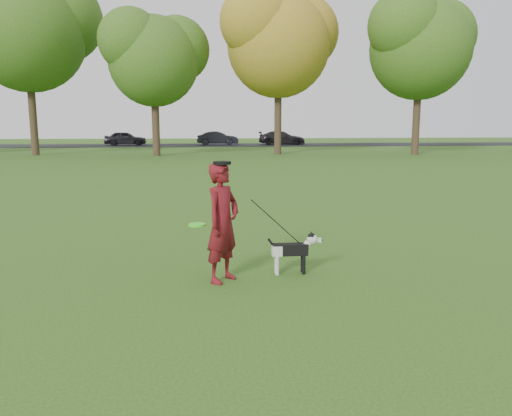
{
  "coord_description": "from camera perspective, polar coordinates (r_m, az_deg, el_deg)",
  "views": [
    {
      "loc": [
        -0.76,
        -7.17,
        2.15
      ],
      "look_at": [
        -0.09,
        -0.26,
        0.95
      ],
      "focal_mm": 35.0,
      "sensor_mm": 36.0,
      "label": 1
    }
  ],
  "objects": [
    {
      "name": "road",
      "position": [
        47.22,
        -4.68,
        7.18
      ],
      "size": [
        120.0,
        7.0,
        0.02
      ],
      "primitive_type": "cube",
      "color": "black",
      "rests_on": "ground"
    },
    {
      "name": "ground",
      "position": [
        7.52,
        0.49,
        -6.8
      ],
      "size": [
        120.0,
        120.0,
        0.0
      ],
      "primitive_type": "plane",
      "color": "#285116",
      "rests_on": "ground"
    },
    {
      "name": "tree_row",
      "position": [
        33.65,
        -7.01,
        18.72
      ],
      "size": [
        51.74,
        8.86,
        12.01
      ],
      "color": "#38281C",
      "rests_on": "ground"
    },
    {
      "name": "dog",
      "position": [
        7.16,
        4.4,
        -4.62
      ],
      "size": [
        0.8,
        0.16,
        0.61
      ],
      "color": "black",
      "rests_on": "ground"
    },
    {
      "name": "car_right",
      "position": [
        47.72,
        2.96,
        8.0
      ],
      "size": [
        4.58,
        2.31,
        1.28
      ],
      "primitive_type": "imported",
      "rotation": [
        0.0,
        0.0,
        1.45
      ],
      "color": "black",
      "rests_on": "road"
    },
    {
      "name": "car_left",
      "position": [
        47.78,
        -14.69,
        7.71
      ],
      "size": [
        3.78,
        1.56,
        1.28
      ],
      "primitive_type": "imported",
      "rotation": [
        0.0,
        0.0,
        1.58
      ],
      "color": "black",
      "rests_on": "road"
    },
    {
      "name": "man_held_items",
      "position": [
        6.88,
        2.33,
        -1.7
      ],
      "size": [
        1.6,
        0.45,
        1.23
      ],
      "color": "#44FF20",
      "rests_on": "ground"
    },
    {
      "name": "car_mid",
      "position": [
        47.2,
        -4.36,
        7.96
      ],
      "size": [
        3.92,
        1.66,
        1.26
      ],
      "primitive_type": "imported",
      "rotation": [
        0.0,
        0.0,
        1.48
      ],
      "color": "black",
      "rests_on": "road"
    },
    {
      "name": "man",
      "position": [
        6.72,
        -3.83,
        -1.68
      ],
      "size": [
        0.67,
        0.71,
        1.63
      ],
      "primitive_type": "imported",
      "rotation": [
        0.0,
        0.0,
        0.91
      ],
      "color": "#60110D",
      "rests_on": "ground"
    }
  ]
}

